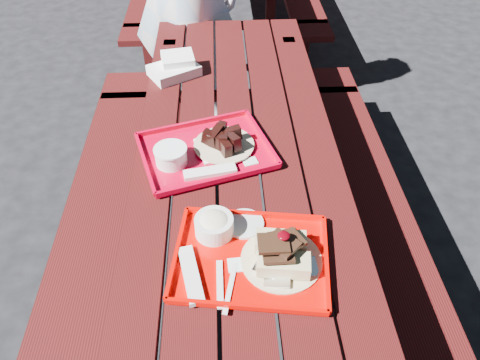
# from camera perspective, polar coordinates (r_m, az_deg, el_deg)

# --- Properties ---
(ground) EXTENTS (60.00, 60.00, 0.00)m
(ground) POSITION_cam_1_polar(r_m,az_deg,el_deg) (2.21, -0.19, -13.13)
(ground) COLOR black
(ground) RESTS_ON ground
(picnic_table_near) EXTENTS (1.41, 2.40, 0.75)m
(picnic_table_near) POSITION_cam_1_polar(r_m,az_deg,el_deg) (1.77, -0.23, -2.89)
(picnic_table_near) COLOR #3D0B0C
(picnic_table_near) RESTS_ON ground
(near_tray) EXTENTS (0.48, 0.39, 0.14)m
(near_tray) POSITION_cam_1_polar(r_m,az_deg,el_deg) (1.34, 1.39, -8.25)
(near_tray) COLOR #D00500
(near_tray) RESTS_ON picnic_table_near
(far_tray) EXTENTS (0.53, 0.46, 0.08)m
(far_tray) POSITION_cam_1_polar(r_m,az_deg,el_deg) (1.67, -4.40, 3.60)
(far_tray) COLOR #B8001F
(far_tray) RESTS_ON picnic_table_near
(white_cloth) EXTENTS (0.25, 0.23, 0.08)m
(white_cloth) POSITION_cam_1_polar(r_m,az_deg,el_deg) (2.16, -7.92, 13.46)
(white_cloth) COLOR white
(white_cloth) RESTS_ON picnic_table_near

